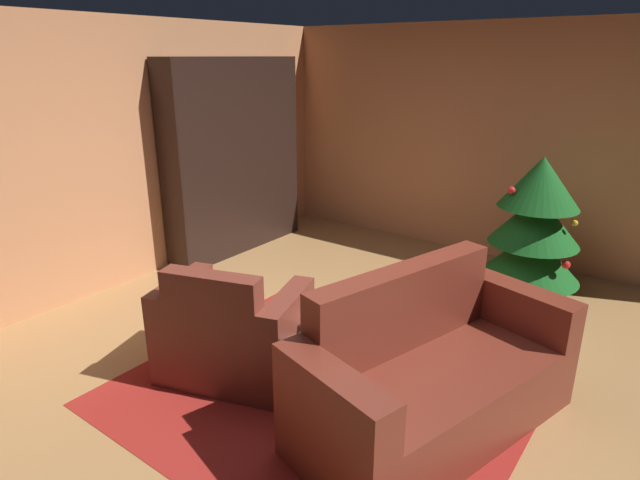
% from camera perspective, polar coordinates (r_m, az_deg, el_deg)
% --- Properties ---
extents(ground_plane, '(7.15, 7.15, 0.00)m').
position_cam_1_polar(ground_plane, '(4.05, 2.47, -13.58)').
color(ground_plane, '#B0804C').
extents(wall_back, '(5.47, 0.06, 2.55)m').
position_cam_1_polar(wall_back, '(6.21, 18.67, 9.78)').
color(wall_back, tan).
rests_on(wall_back, ground).
extents(wall_left, '(0.06, 6.08, 2.55)m').
position_cam_1_polar(wall_left, '(5.47, -21.78, 8.25)').
color(wall_left, tan).
rests_on(wall_left, ground).
extents(area_rug, '(2.59, 2.45, 0.01)m').
position_cam_1_polar(area_rug, '(3.85, 0.98, -15.43)').
color(area_rug, maroon).
rests_on(area_rug, ground).
extents(bookshelf_unit, '(0.35, 1.84, 2.18)m').
position_cam_1_polar(bookshelf_unit, '(6.23, -8.53, 8.97)').
color(bookshelf_unit, black).
rests_on(bookshelf_unit, ground).
extents(armchair_red, '(1.14, 0.95, 0.89)m').
position_cam_1_polar(armchair_red, '(3.85, -9.46, -10.12)').
color(armchair_red, brown).
rests_on(armchair_red, ground).
extents(couch_red, '(1.28, 1.97, 0.97)m').
position_cam_1_polar(couch_red, '(3.41, 11.82, -14.30)').
color(couch_red, maroon).
rests_on(couch_red, ground).
extents(coffee_table, '(0.65, 0.65, 0.41)m').
position_cam_1_polar(coffee_table, '(3.61, 0.48, -11.17)').
color(coffee_table, black).
rests_on(coffee_table, ground).
extents(book_stack_on_table, '(0.24, 0.17, 0.10)m').
position_cam_1_polar(book_stack_on_table, '(3.61, 0.04, -9.48)').
color(book_stack_on_table, '#D4C757').
rests_on(book_stack_on_table, coffee_table).
extents(bottle_on_table, '(0.07, 0.07, 0.23)m').
position_cam_1_polar(bottle_on_table, '(3.69, 1.24, -8.02)').
color(bottle_on_table, '#215321').
rests_on(bottle_on_table, coffee_table).
extents(decorated_tree, '(0.93, 0.93, 1.34)m').
position_cam_1_polar(decorated_tree, '(5.34, 22.16, 1.50)').
color(decorated_tree, brown).
rests_on(decorated_tree, ground).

